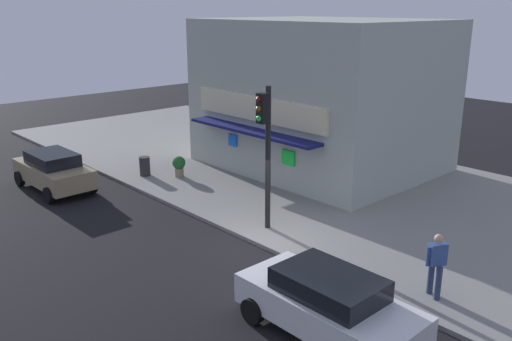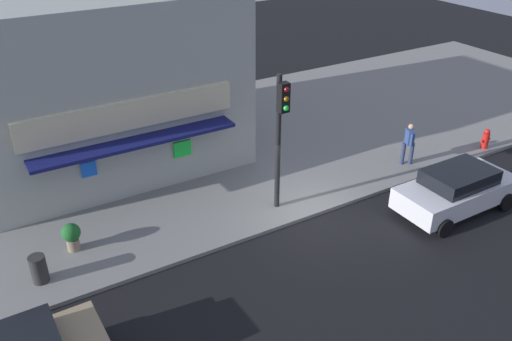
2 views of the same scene
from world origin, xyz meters
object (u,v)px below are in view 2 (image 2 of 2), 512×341
Objects in this scene: trash_can at (39,269)px; parked_car_white at (457,189)px; fire_hydrant at (486,139)px; pedestrian at (409,142)px; potted_plant_by_doorway at (72,235)px; traffic_light at (280,126)px.

parked_car_white reaches higher than trash_can.
pedestrian is at bearing 170.19° from fire_hydrant.
pedestrian reaches higher than trash_can.
trash_can is 0.92× the size of potted_plant_by_doorway.
traffic_light reaches higher than parked_car_white.
potted_plant_by_doorway is 0.21× the size of parked_car_white.
parked_car_white reaches higher than potted_plant_by_doorway.
potted_plant_by_doorway is at bearing 175.11° from pedestrian.
fire_hydrant reaches higher than trash_can.
pedestrian is at bearing -4.89° from potted_plant_by_doorway.
potted_plant_by_doorway is at bearing 160.40° from parked_car_white.
parked_car_white is (-0.86, -3.15, -0.28)m from pedestrian.
traffic_light is 5.45× the size of fire_hydrant.
traffic_light is at bearing -1.47° from trash_can.
potted_plant_by_doorway is at bearing 173.96° from fire_hydrant.
traffic_light is 6.47m from pedestrian.
pedestrian is (6.12, 0.11, -2.10)m from traffic_light.
fire_hydrant is at bearing -6.04° from potted_plant_by_doorway.
pedestrian is 3.28m from parked_car_white.
fire_hydrant is at bearing -9.81° from pedestrian.
traffic_light is 7.23m from potted_plant_by_doorway.
trash_can is 13.49m from parked_car_white.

